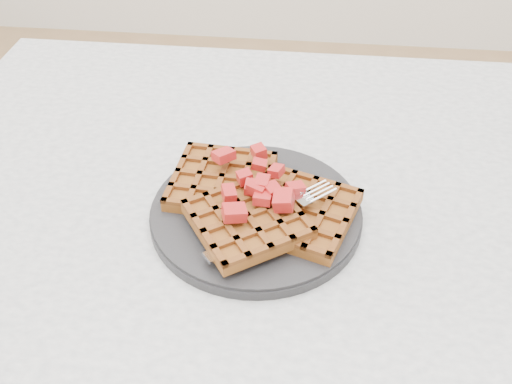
# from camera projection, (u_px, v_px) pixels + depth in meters

# --- Properties ---
(table) EXTENTS (1.20, 0.80, 0.75)m
(table) POSITION_uv_depth(u_px,v_px,m) (351.00, 274.00, 0.76)
(table) COLOR silver
(table) RESTS_ON ground
(plate) EXTENTS (0.25, 0.25, 0.02)m
(plate) POSITION_uv_depth(u_px,v_px,m) (256.00, 213.00, 0.67)
(plate) COLOR black
(plate) RESTS_ON table
(waffles) EXTENTS (0.23, 0.21, 0.03)m
(waffles) POSITION_uv_depth(u_px,v_px,m) (256.00, 203.00, 0.65)
(waffles) COLOR brown
(waffles) RESTS_ON plate
(strawberry_pile) EXTENTS (0.15, 0.15, 0.02)m
(strawberry_pile) POSITION_uv_depth(u_px,v_px,m) (256.00, 183.00, 0.64)
(strawberry_pile) COLOR maroon
(strawberry_pile) RESTS_ON waffles
(fork) EXTENTS (0.15, 0.14, 0.02)m
(fork) POSITION_uv_depth(u_px,v_px,m) (281.00, 224.00, 0.63)
(fork) COLOR silver
(fork) RESTS_ON plate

